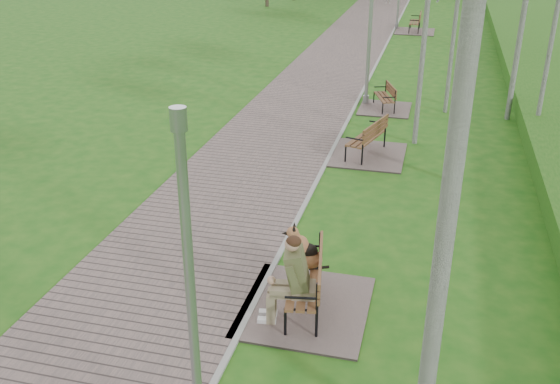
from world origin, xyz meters
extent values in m
cube|color=#6A5A56|center=(-1.75, 21.50, 0.02)|extent=(3.50, 67.00, 0.04)
cube|color=#999993|center=(0.00, 21.50, 0.03)|extent=(0.10, 67.00, 0.05)
cube|color=#6A5A56|center=(0.84, 2.96, 0.02)|extent=(2.03, 2.26, 0.04)
cube|color=brown|center=(0.79, 2.96, 0.51)|extent=(0.78, 1.75, 0.05)
cube|color=brown|center=(1.06, 3.00, 0.81)|extent=(0.33, 1.68, 0.37)
cube|color=#6A5A56|center=(0.94, 10.15, 0.02)|extent=(1.97, 2.19, 0.04)
cube|color=brown|center=(0.89, 10.15, 0.49)|extent=(0.92, 1.72, 0.04)
cube|color=brown|center=(1.14, 10.08, 0.79)|extent=(0.49, 1.59, 0.36)
cube|color=#6A5A56|center=(0.98, 14.46, 0.02)|extent=(1.63, 1.82, 0.04)
cube|color=brown|center=(0.93, 14.46, 0.41)|extent=(0.83, 1.42, 0.04)
cube|color=brown|center=(1.14, 14.53, 0.65)|extent=(0.48, 1.30, 0.30)
cube|color=#6A5A56|center=(1.11, 28.92, 0.02)|extent=(2.02, 2.25, 0.04)
cube|color=brown|center=(1.06, 28.92, 0.51)|extent=(0.53, 1.69, 0.04)
cube|color=brown|center=(1.33, 28.92, 0.81)|extent=(0.06, 1.69, 0.37)
cylinder|color=#95979C|center=(0.43, -0.64, 2.15)|extent=(0.10, 0.10, 4.30)
cylinder|color=#95979C|center=(0.43, -0.64, 4.34)|extent=(0.15, 0.15, 0.21)
cylinder|color=#95979C|center=(0.30, 14.93, 0.15)|extent=(0.19, 0.19, 0.29)
cylinder|color=#95979C|center=(0.30, 14.93, 2.43)|extent=(0.12, 0.12, 4.86)
cylinder|color=#95979C|center=(0.09, 29.69, 0.14)|extent=(0.19, 0.19, 0.28)
cylinder|color=silver|center=(2.80, 0.45, 5.00)|extent=(0.19, 0.19, 10.01)
cylinder|color=silver|center=(2.11, 11.45, 3.45)|extent=(0.16, 0.16, 6.89)
camera|label=1|loc=(2.57, -5.42, 6.00)|focal=40.00mm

